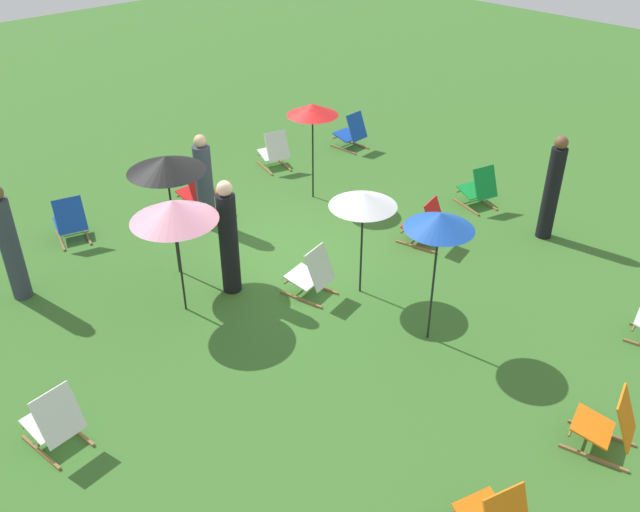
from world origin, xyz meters
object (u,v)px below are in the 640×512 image
(deckchair_12, at_px, (312,275))
(deckchair_13, at_px, (274,152))
(deckchair_5, at_px, (609,425))
(deckchair_3, at_px, (479,189))
(deckchair_9, at_px, (70,221))
(person_0, at_px, (552,190))
(umbrella_0, at_px, (166,164))
(deckchair_4, at_px, (197,191))
(umbrella_3, at_px, (313,110))
(umbrella_4, at_px, (173,210))
(person_3, at_px, (204,183))
(person_2, at_px, (229,240))
(umbrella_2, at_px, (363,200))
(umbrella_1, at_px, (440,222))
(deckchair_0, at_px, (426,225))
(deckchair_10, at_px, (352,133))
(person_1, at_px, (10,245))
(deckchair_1, at_px, (54,421))

(deckchair_12, relative_size, deckchair_13, 0.99)
(deckchair_5, bearing_deg, deckchair_3, -146.76)
(deckchair_9, height_order, person_0, person_0)
(deckchair_3, height_order, deckchair_5, same)
(deckchair_9, bearing_deg, umbrella_0, 125.13)
(deckchair_4, height_order, umbrella_3, umbrella_3)
(umbrella_4, relative_size, person_3, 1.05)
(deckchair_4, bearing_deg, umbrella_4, 49.99)
(deckchair_12, height_order, person_2, person_2)
(deckchair_5, xyz_separation_m, umbrella_2, (-0.30, -4.10, 1.21))
(deckchair_5, xyz_separation_m, person_0, (-3.87, -3.04, 0.54))
(person_2, bearing_deg, deckchair_3, -15.93)
(deckchair_12, xyz_separation_m, umbrella_1, (-0.46, 1.88, 1.48))
(umbrella_4, bearing_deg, deckchair_12, 147.35)
(umbrella_2, relative_size, umbrella_3, 0.90)
(deckchair_12, height_order, umbrella_0, umbrella_0)
(umbrella_1, bearing_deg, deckchair_4, -89.20)
(deckchair_9, bearing_deg, deckchair_3, 161.66)
(deckchair_0, xyz_separation_m, deckchair_10, (-2.12, -3.81, 0.00))
(person_1, relative_size, person_3, 1.08)
(umbrella_4, bearing_deg, deckchair_0, 163.09)
(deckchair_5, bearing_deg, person_2, -94.24)
(deckchair_12, relative_size, umbrella_4, 0.47)
(deckchair_1, bearing_deg, person_0, 163.76)
(umbrella_1, relative_size, umbrella_4, 1.09)
(deckchair_10, relative_size, person_3, 0.48)
(deckchair_13, xyz_separation_m, umbrella_2, (2.04, 4.41, 1.21))
(deckchair_9, bearing_deg, deckchair_1, 77.27)
(deckchair_1, bearing_deg, deckchair_4, -147.85)
(deckchair_1, distance_m, person_1, 3.40)
(deckchair_0, distance_m, umbrella_0, 4.43)
(deckchair_5, bearing_deg, deckchair_1, -59.74)
(deckchair_4, relative_size, deckchair_12, 0.98)
(deckchair_13, xyz_separation_m, person_3, (2.48, 1.04, 0.45))
(deckchair_3, distance_m, deckchair_5, 6.00)
(umbrella_1, bearing_deg, person_1, -53.26)
(deckchair_5, bearing_deg, umbrella_4, -86.52)
(umbrella_0, xyz_separation_m, umbrella_4, (0.51, 0.93, -0.23))
(umbrella_1, xyz_separation_m, umbrella_3, (-1.84, -4.30, -0.09))
(deckchair_5, relative_size, person_2, 0.47)
(umbrella_3, bearing_deg, deckchair_3, 128.78)
(person_2, bearing_deg, deckchair_4, 60.79)
(deckchair_0, xyz_separation_m, umbrella_4, (4.07, -1.24, 1.28))
(deckchair_3, bearing_deg, umbrella_4, 5.12)
(deckchair_0, height_order, deckchair_1, same)
(umbrella_3, bearing_deg, deckchair_0, 93.63)
(deckchair_12, height_order, person_0, person_0)
(deckchair_3, xyz_separation_m, deckchair_13, (1.62, -4.00, 0.00))
(umbrella_2, distance_m, umbrella_3, 3.33)
(umbrella_1, bearing_deg, umbrella_0, -67.84)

